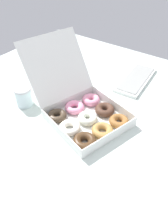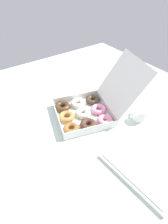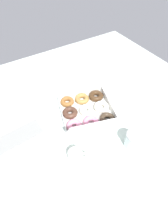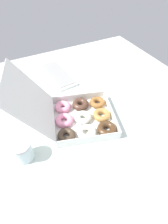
{
  "view_description": "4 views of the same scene",
  "coord_description": "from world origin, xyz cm",
  "px_view_note": "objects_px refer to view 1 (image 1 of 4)",
  "views": [
    {
      "loc": [
        -62.14,
        -48.52,
        74.02
      ],
      "look_at": [
        2.61,
        -1.87,
        5.52
      ],
      "focal_mm": 35.0,
      "sensor_mm": 36.0,
      "label": 1
    },
    {
      "loc": [
        71.53,
        -51.41,
        76.42
      ],
      "look_at": [
        3.72,
        -3.52,
        3.31
      ],
      "focal_mm": 28.0,
      "sensor_mm": 36.0,
      "label": 2
    },
    {
      "loc": [
        45.03,
        61.24,
        89.08
      ],
      "look_at": [
        5.66,
        -2.33,
        2.95
      ],
      "focal_mm": 28.0,
      "sensor_mm": 36.0,
      "label": 3
    },
    {
      "loc": [
        -56.41,
        25.8,
        75.4
      ],
      "look_at": [
        4.07,
        -4.85,
        5.15
      ],
      "focal_mm": 28.0,
      "sensor_mm": 36.0,
      "label": 4
    }
  ],
  "objects_px": {
    "donut_box": "(85,113)",
    "coffee_mug": "(74,77)",
    "glass_jar": "(24,96)",
    "keyboard": "(136,79)"
  },
  "relations": [
    {
      "from": "donut_box",
      "to": "keyboard",
      "type": "bearing_deg",
      "value": -6.56
    },
    {
      "from": "glass_jar",
      "to": "coffee_mug",
      "type": "bearing_deg",
      "value": -15.3
    },
    {
      "from": "keyboard",
      "to": "glass_jar",
      "type": "xyz_separation_m",
      "value": [
        -0.57,
        0.39,
        0.04
      ]
    },
    {
      "from": "keyboard",
      "to": "coffee_mug",
      "type": "height_order",
      "value": "coffee_mug"
    },
    {
      "from": "donut_box",
      "to": "glass_jar",
      "type": "bearing_deg",
      "value": 105.67
    },
    {
      "from": "keyboard",
      "to": "donut_box",
      "type": "bearing_deg",
      "value": 173.44
    },
    {
      "from": "donut_box",
      "to": "coffee_mug",
      "type": "bearing_deg",
      "value": 47.25
    },
    {
      "from": "donut_box",
      "to": "coffee_mug",
      "type": "relative_size",
      "value": 5.52
    },
    {
      "from": "coffee_mug",
      "to": "glass_jar",
      "type": "xyz_separation_m",
      "value": [
        -0.32,
        0.09,
        0.01
      ]
    },
    {
      "from": "coffee_mug",
      "to": "keyboard",
      "type": "bearing_deg",
      "value": -49.92
    }
  ]
}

